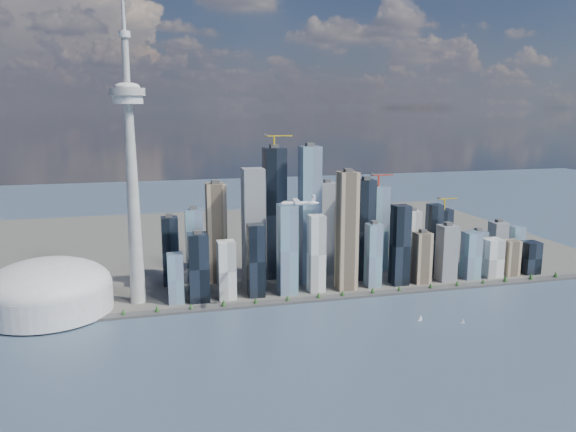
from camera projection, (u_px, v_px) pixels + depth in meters
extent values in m
plane|color=#35445C|center=(372.00, 362.00, 740.81)|extent=(4000.00, 4000.00, 0.00)
cube|color=#383838|center=(316.00, 299.00, 978.09)|extent=(1100.00, 22.00, 4.00)
cube|color=#4C4C47|center=(263.00, 241.00, 1405.96)|extent=(1400.00, 900.00, 3.00)
cylinder|color=#3F2D1E|center=(19.00, 323.00, 860.14)|extent=(1.00, 1.00, 2.40)
cone|color=#183F16|center=(19.00, 321.00, 859.46)|extent=(7.20, 7.20, 8.00)
cylinder|color=#3F2D1E|center=(79.00, 318.00, 881.48)|extent=(1.00, 1.00, 2.40)
cone|color=#183F16|center=(79.00, 316.00, 880.80)|extent=(7.20, 7.20, 8.00)
cylinder|color=#3F2D1E|center=(136.00, 313.00, 902.81)|extent=(1.00, 1.00, 2.40)
cone|color=#183F16|center=(136.00, 311.00, 902.13)|extent=(7.20, 7.20, 8.00)
cylinder|color=#3F2D1E|center=(191.00, 308.00, 924.15)|extent=(1.00, 1.00, 2.40)
cone|color=#183F16|center=(190.00, 306.00, 923.47)|extent=(7.20, 7.20, 8.00)
cylinder|color=#3F2D1E|center=(242.00, 304.00, 945.48)|extent=(1.00, 1.00, 2.40)
cone|color=#183F16|center=(242.00, 302.00, 944.80)|extent=(7.20, 7.20, 8.00)
cylinder|color=#3F2D1E|center=(292.00, 299.00, 966.82)|extent=(1.00, 1.00, 2.40)
cone|color=#183F16|center=(292.00, 297.00, 966.14)|extent=(7.20, 7.20, 8.00)
cylinder|color=#3F2D1E|center=(339.00, 295.00, 988.15)|extent=(1.00, 1.00, 2.40)
cone|color=#183F16|center=(340.00, 293.00, 987.47)|extent=(7.20, 7.20, 8.00)
cylinder|color=#3F2D1E|center=(385.00, 291.00, 1009.49)|extent=(1.00, 1.00, 2.40)
cone|color=#183F16|center=(385.00, 289.00, 1008.81)|extent=(7.20, 7.20, 8.00)
cylinder|color=#3F2D1E|center=(429.00, 287.00, 1030.82)|extent=(1.00, 1.00, 2.40)
cone|color=#183F16|center=(429.00, 286.00, 1030.14)|extent=(7.20, 7.20, 8.00)
cylinder|color=#3F2D1E|center=(470.00, 284.00, 1052.16)|extent=(1.00, 1.00, 2.40)
cone|color=#183F16|center=(470.00, 282.00, 1051.48)|extent=(7.20, 7.20, 8.00)
cylinder|color=#3F2D1E|center=(510.00, 280.00, 1073.49)|extent=(1.00, 1.00, 2.40)
cone|color=#183F16|center=(511.00, 279.00, 1072.81)|extent=(7.20, 7.20, 8.00)
cylinder|color=#3F2D1E|center=(549.00, 277.00, 1094.83)|extent=(1.00, 1.00, 2.40)
cone|color=#183F16|center=(549.00, 275.00, 1094.15)|extent=(7.20, 7.20, 8.00)
cube|color=black|center=(197.00, 268.00, 955.49)|extent=(34.00, 34.00, 118.54)
cube|color=#7EABBE|center=(194.00, 251.00, 999.96)|extent=(30.00, 30.00, 150.87)
cube|color=silver|center=(227.00, 270.00, 969.32)|extent=(30.00, 30.00, 102.37)
cube|color=tan|center=(218.00, 233.00, 1060.99)|extent=(36.00, 36.00, 188.58)
cube|color=slate|center=(252.00, 229.00, 1019.19)|extent=(38.00, 38.00, 220.91)
cube|color=black|center=(258.00, 260.00, 980.32)|extent=(28.00, 28.00, 129.31)
cube|color=#7EABBE|center=(288.00, 249.00, 990.80)|extent=(32.00, 32.00, 161.64)
cube|color=black|center=(274.00, 213.00, 1081.96)|extent=(40.00, 40.00, 253.24)
cube|color=#7EABBE|center=(310.00, 216.00, 1042.70)|extent=(36.00, 36.00, 258.63)
cube|color=silver|center=(318.00, 253.00, 1006.38)|extent=(28.00, 28.00, 140.09)
cube|color=tan|center=(347.00, 231.00, 1012.79)|extent=(34.00, 34.00, 215.52)
cube|color=slate|center=(328.00, 228.00, 1115.66)|extent=(30.00, 30.00, 183.19)
cube|color=black|center=(365.00, 230.00, 1075.89)|extent=(32.00, 32.00, 193.97)
cube|color=#7EABBE|center=(374.00, 255.00, 1035.49)|extent=(26.00, 26.00, 118.54)
cube|color=black|center=(400.00, 245.00, 1044.75)|extent=(30.00, 30.00, 150.87)
cube|color=#7EABBE|center=(377.00, 228.00, 1142.52)|extent=(34.00, 34.00, 172.42)
cube|color=silver|center=(412.00, 243.00, 1106.62)|extent=(28.00, 28.00, 129.31)
cube|color=tan|center=(423.00, 257.00, 1062.15)|extent=(30.00, 30.00, 96.99)
cube|color=slate|center=(447.00, 253.00, 1073.44)|extent=(32.00, 32.00, 107.76)
cube|color=black|center=(435.00, 239.00, 1117.91)|extent=(26.00, 26.00, 140.09)
cube|color=#7EABBE|center=(470.00, 255.00, 1087.27)|extent=(30.00, 30.00, 91.60)
cube|color=black|center=(443.00, 237.00, 1184.54)|extent=(28.00, 28.00, 118.54)
cube|color=#7EABBE|center=(478.00, 250.00, 1148.13)|extent=(30.00, 30.00, 80.82)
cube|color=silver|center=(492.00, 258.00, 1101.11)|extent=(34.00, 34.00, 75.43)
cube|color=tan|center=(512.00, 257.00, 1112.70)|extent=(28.00, 28.00, 70.05)
cube|color=slate|center=(497.00, 245.00, 1157.68)|extent=(30.00, 30.00, 96.99)
cube|color=black|center=(532.00, 257.00, 1124.28)|extent=(32.00, 32.00, 64.66)
cube|color=#7EABBE|center=(516.00, 246.00, 1169.78)|extent=(26.00, 26.00, 86.21)
cube|color=black|center=(170.00, 251.00, 1044.44)|extent=(30.00, 30.00, 129.31)
cube|color=#7EABBE|center=(174.00, 278.00, 948.70)|extent=(26.00, 26.00, 86.21)
cube|color=gold|center=(274.00, 142.00, 1055.94)|extent=(3.00, 3.00, 22.00)
cube|color=gold|center=(278.00, 136.00, 1055.90)|extent=(55.00, 2.20, 2.20)
cube|color=#383838|center=(266.00, 135.00, 1049.42)|extent=(6.00, 4.00, 4.00)
cube|color=#B42D19|center=(379.00, 181.00, 1124.15)|extent=(3.00, 3.00, 22.00)
cube|color=#B42D19|center=(382.00, 175.00, 1123.84)|extent=(48.00, 2.20, 2.20)
cube|color=#383838|center=(372.00, 174.00, 1118.15)|extent=(6.00, 4.00, 4.00)
cube|color=gold|center=(444.00, 204.00, 1171.26)|extent=(3.00, 3.00, 22.00)
cube|color=gold|center=(448.00, 199.00, 1170.84)|extent=(45.00, 2.20, 2.20)
cube|color=#383838|center=(439.00, 198.00, 1165.48)|extent=(6.00, 4.00, 4.00)
cone|color=gray|center=(133.00, 204.00, 928.95)|extent=(26.00, 26.00, 340.00)
cylinder|color=silver|center=(128.00, 99.00, 896.82)|extent=(48.00, 48.00, 14.00)
cylinder|color=gray|center=(127.00, 92.00, 894.55)|extent=(56.00, 56.00, 12.00)
ellipsoid|color=silver|center=(127.00, 87.00, 893.04)|extent=(40.00, 40.00, 14.00)
cylinder|color=gray|center=(126.00, 61.00, 885.47)|extent=(11.00, 11.00, 80.00)
cylinder|color=silver|center=(124.00, 34.00, 877.91)|extent=(18.00, 18.00, 10.00)
cylinder|color=silver|center=(49.00, 298.00, 912.96)|extent=(200.00, 200.00, 44.00)
ellipsoid|color=silver|center=(48.00, 285.00, 908.80)|extent=(200.00, 200.00, 84.00)
cylinder|color=white|center=(298.00, 203.00, 864.12)|extent=(50.80, 13.56, 6.21)
cone|color=white|center=(281.00, 204.00, 861.40)|extent=(7.63, 7.14, 6.21)
cone|color=white|center=(316.00, 203.00, 866.93)|extent=(10.51, 7.57, 6.21)
cube|color=white|center=(297.00, 201.00, 863.29)|extent=(15.67, 54.86, 0.97)
cylinder|color=white|center=(298.00, 203.00, 853.17)|extent=(11.07, 5.02, 3.49)
cylinder|color=white|center=(296.00, 201.00, 874.00)|extent=(11.07, 5.02, 3.49)
cylinder|color=#3F3F3F|center=(294.00, 203.00, 852.56)|extent=(1.43, 7.72, 7.76)
cylinder|color=#3F3F3F|center=(292.00, 201.00, 873.40)|extent=(1.43, 7.72, 7.76)
cube|color=white|center=(314.00, 199.00, 865.46)|extent=(5.49, 1.57, 10.67)
cube|color=white|center=(314.00, 196.00, 864.43)|extent=(6.79, 17.90, 0.68)
cube|color=white|center=(462.00, 323.00, 872.68)|extent=(5.89, 3.94, 0.76)
cylinder|color=#999999|center=(463.00, 320.00, 871.85)|extent=(0.23, 0.23, 8.55)
cube|color=white|center=(420.00, 320.00, 883.41)|extent=(6.73, 2.69, 0.87)
cylinder|color=#999999|center=(420.00, 317.00, 882.47)|extent=(0.26, 0.26, 9.82)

